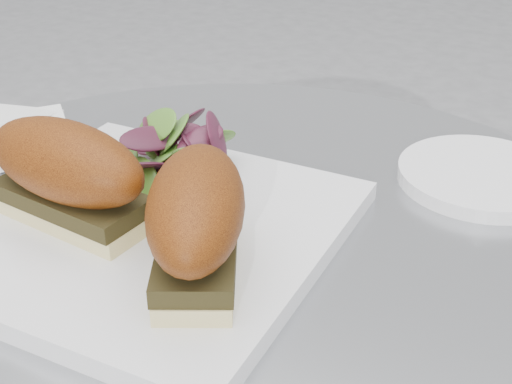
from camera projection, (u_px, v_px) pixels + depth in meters
plate at (145, 230)px, 0.55m from camera, size 0.28×0.28×0.02m
sandwich_left at (67, 172)px, 0.53m from camera, size 0.15×0.08×0.08m
sandwich_right at (197, 217)px, 0.47m from camera, size 0.12×0.16×0.08m
salad at (172, 143)px, 0.61m from camera, size 0.11×0.11×0.05m
napkin at (17, 138)px, 0.70m from camera, size 0.12×0.12×0.02m
saucer at (482, 176)px, 0.64m from camera, size 0.15×0.15×0.01m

